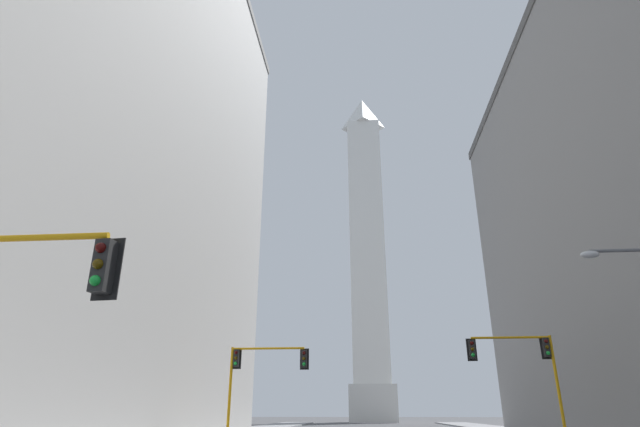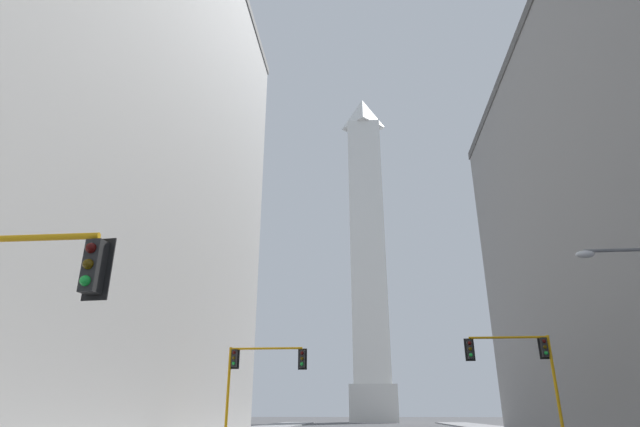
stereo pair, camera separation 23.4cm
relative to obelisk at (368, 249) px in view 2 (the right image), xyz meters
The scene contains 4 objects.
building_left 69.23m from the obelisk, 111.18° to the right, with size 24.09×48.73×44.65m.
obelisk is the anchor object (origin of this frame).
traffic_light_mid_right 68.57m from the obelisk, 82.51° to the right, with size 5.09×0.51×5.96m.
traffic_light_mid_left 67.20m from the obelisk, 97.58° to the right, with size 5.23×0.50×5.66m.
Camera 2 is at (-0.96, -0.40, 1.70)m, focal length 28.00 mm.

